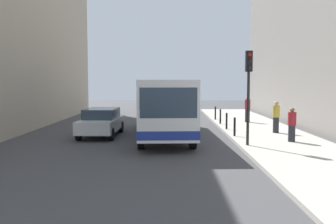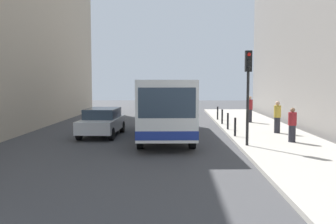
# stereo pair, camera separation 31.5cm
# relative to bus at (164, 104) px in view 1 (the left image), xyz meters

# --- Properties ---
(ground_plane) EXTENTS (80.00, 80.00, 0.00)m
(ground_plane) POSITION_rel_bus_xyz_m (0.16, -2.78, -1.73)
(ground_plane) COLOR #424244
(sidewalk) EXTENTS (4.40, 40.00, 0.15)m
(sidewalk) POSITION_rel_bus_xyz_m (5.56, -2.78, -1.65)
(sidewalk) COLOR #ADA89E
(sidewalk) RESTS_ON ground
(bus) EXTENTS (3.02, 11.12, 3.00)m
(bus) POSITION_rel_bus_xyz_m (0.00, 0.00, 0.00)
(bus) COLOR white
(bus) RESTS_ON ground
(car_beside_bus) EXTENTS (1.97, 4.45, 1.48)m
(car_beside_bus) POSITION_rel_bus_xyz_m (-3.38, -0.17, -0.94)
(car_beside_bus) COLOR silver
(car_beside_bus) RESTS_ON ground
(traffic_light) EXTENTS (0.28, 0.33, 4.10)m
(traffic_light) POSITION_rel_bus_xyz_m (3.71, -3.94, 1.28)
(traffic_light) COLOR black
(traffic_light) RESTS_ON sidewalk
(bollard_near) EXTENTS (0.11, 0.11, 0.95)m
(bollard_near) POSITION_rel_bus_xyz_m (3.61, -1.17, -1.10)
(bollard_near) COLOR black
(bollard_near) RESTS_ON sidewalk
(bollard_mid) EXTENTS (0.11, 0.11, 0.95)m
(bollard_mid) POSITION_rel_bus_xyz_m (3.61, 1.60, -1.10)
(bollard_mid) COLOR black
(bollard_mid) RESTS_ON sidewalk
(bollard_far) EXTENTS (0.11, 0.11, 0.95)m
(bollard_far) POSITION_rel_bus_xyz_m (3.61, 4.37, -1.10)
(bollard_far) COLOR black
(bollard_far) RESTS_ON sidewalk
(bollard_farthest) EXTENTS (0.11, 0.11, 0.95)m
(bollard_farthest) POSITION_rel_bus_xyz_m (3.61, 7.13, -1.10)
(bollard_farthest) COLOR black
(bollard_farthest) RESTS_ON sidewalk
(pedestrian_near_signal) EXTENTS (0.38, 0.38, 1.59)m
(pedestrian_near_signal) POSITION_rel_bus_xyz_m (5.95, -2.94, -0.79)
(pedestrian_near_signal) COLOR #26262D
(pedestrian_near_signal) RESTS_ON sidewalk
(pedestrian_mid_sidewalk) EXTENTS (0.38, 0.38, 1.72)m
(pedestrian_mid_sidewalk) POSITION_rel_bus_xyz_m (6.07, 0.10, -0.71)
(pedestrian_mid_sidewalk) COLOR #26262D
(pedestrian_mid_sidewalk) RESTS_ON sidewalk
(pedestrian_far_sidewalk) EXTENTS (0.38, 0.38, 1.78)m
(pedestrian_far_sidewalk) POSITION_rel_bus_xyz_m (5.60, 5.42, -0.68)
(pedestrian_far_sidewalk) COLOR #26262D
(pedestrian_far_sidewalk) RESTS_ON sidewalk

